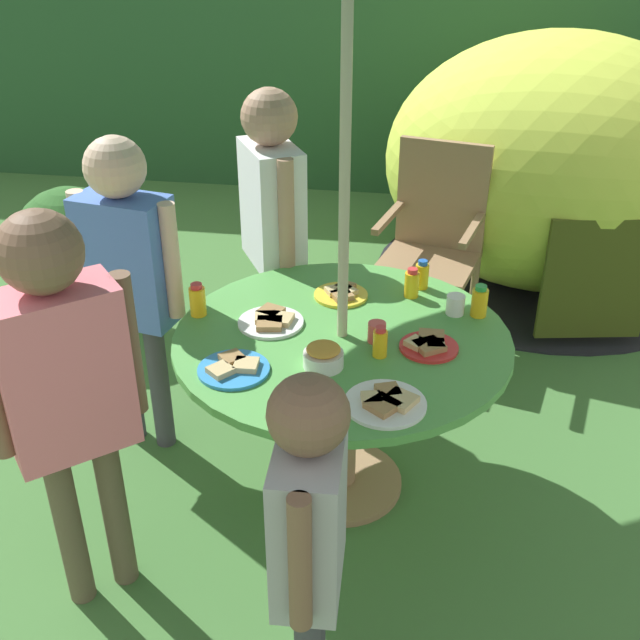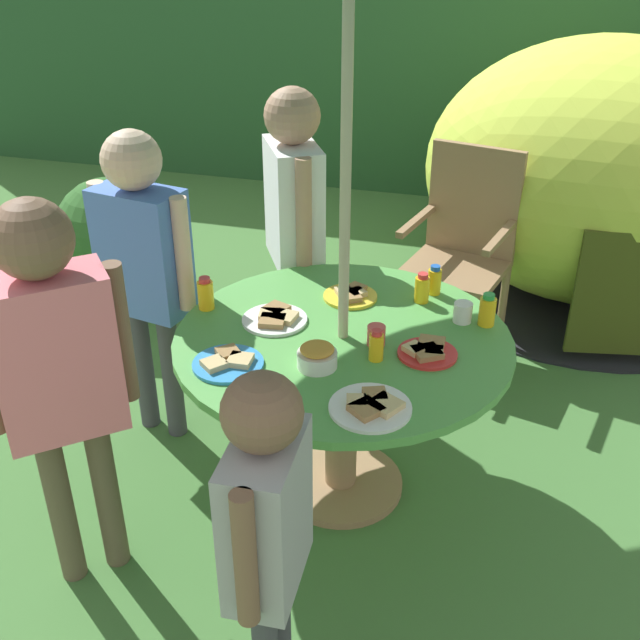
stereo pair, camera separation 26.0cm
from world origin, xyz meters
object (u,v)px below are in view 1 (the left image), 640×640
at_px(child_in_white_shirt, 272,206).
at_px(snack_bowl, 323,356).
at_px(garden_table, 342,370).
at_px(plate_far_right, 271,321).
at_px(child_in_blue_shirt, 128,261).
at_px(juice_bottle_mid_right, 412,284).
at_px(child_in_grey_shirt, 309,518).
at_px(plate_center_back, 341,294).
at_px(plate_center_front, 234,368).
at_px(plate_mid_left, 429,345).
at_px(dome_tent, 553,162).
at_px(potted_plant, 73,246).
at_px(child_in_pink_shirt, 63,372).
at_px(plate_front_edge, 386,402).
at_px(cup_near, 455,305).
at_px(cup_far, 377,332).
at_px(juice_bottle_near_left, 422,275).
at_px(wooden_chair, 434,237).
at_px(juice_bottle_near_right, 479,302).
at_px(juice_bottle_back_edge, 380,342).
at_px(juice_bottle_far_left, 198,300).

bearing_deg(child_in_white_shirt, snack_bowl, -7.72).
height_order(garden_table, plate_far_right, plate_far_right).
bearing_deg(child_in_blue_shirt, juice_bottle_mid_right, 20.11).
height_order(child_in_grey_shirt, plate_center_back, child_in_grey_shirt).
bearing_deg(plate_center_front, plate_mid_left, 21.31).
relative_size(dome_tent, plate_mid_left, 11.30).
xyz_separation_m(potted_plant, child_in_grey_shirt, (1.60, -2.03, 0.27)).
relative_size(child_in_white_shirt, child_in_pink_shirt, 1.02).
bearing_deg(potted_plant, juice_bottle_mid_right, -22.89).
bearing_deg(plate_far_right, plate_front_edge, -44.00).
height_order(child_in_blue_shirt, cup_near, child_in_blue_shirt).
relative_size(child_in_blue_shirt, snack_bowl, 9.88).
distance_m(dome_tent, cup_far, 2.27).
xyz_separation_m(dome_tent, child_in_white_shirt, (-1.34, -1.38, 0.17)).
height_order(plate_center_front, cup_near, cup_near).
xyz_separation_m(plate_mid_left, cup_far, (-0.18, 0.02, 0.02)).
bearing_deg(juice_bottle_near_left, juice_bottle_mid_right, -113.70).
bearing_deg(child_in_blue_shirt, child_in_pink_shirt, -70.41).
bearing_deg(garden_table, dome_tent, 65.98).
height_order(snack_bowl, plate_far_right, snack_bowl).
distance_m(child_in_grey_shirt, cup_far, 0.92).
relative_size(child_in_pink_shirt, plate_far_right, 5.65).
height_order(potted_plant, child_in_blue_shirt, child_in_blue_shirt).
bearing_deg(cup_far, plate_front_edge, -80.14).
distance_m(dome_tent, potted_plant, 2.70).
bearing_deg(plate_front_edge, cup_near, 71.93).
relative_size(child_in_white_shirt, cup_near, 18.60).
bearing_deg(cup_far, snack_bowl, -129.66).
xyz_separation_m(wooden_chair, plate_far_right, (-0.56, -1.19, 0.14)).
distance_m(child_in_blue_shirt, juice_bottle_near_right, 1.32).
xyz_separation_m(snack_bowl, cup_near, (0.42, 0.43, -0.00)).
bearing_deg(juice_bottle_back_edge, potted_plant, 144.70).
xyz_separation_m(plate_far_right, cup_far, (0.39, -0.06, 0.02)).
relative_size(plate_center_back, juice_bottle_far_left, 1.64).
bearing_deg(plate_far_right, juice_bottle_near_left, 35.87).
distance_m(child_in_white_shirt, juice_bottle_back_edge, 1.00).
bearing_deg(plate_mid_left, cup_far, 174.00).
distance_m(child_in_blue_shirt, juice_bottle_near_left, 1.13).
distance_m(potted_plant, juice_bottle_back_edge, 2.10).
relative_size(child_in_grey_shirt, juice_bottle_back_edge, 10.09).
bearing_deg(plate_front_edge, plate_center_front, 167.36).
bearing_deg(dome_tent, plate_center_front, -128.43).
xyz_separation_m(dome_tent, child_in_grey_shirt, (-0.89, -3.04, 0.02)).
bearing_deg(juice_bottle_back_edge, plate_center_front, -159.93).
height_order(child_in_white_shirt, juice_bottle_mid_right, child_in_white_shirt).
distance_m(wooden_chair, juice_bottle_near_right, 1.04).
bearing_deg(wooden_chair, child_in_pink_shirt, -105.04).
bearing_deg(child_in_grey_shirt, plate_center_front, 26.24).
bearing_deg(juice_bottle_back_edge, juice_bottle_mid_right, 79.91).
relative_size(child_in_white_shirt, plate_mid_left, 6.79).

